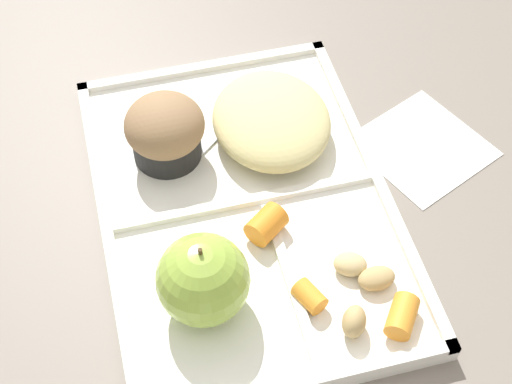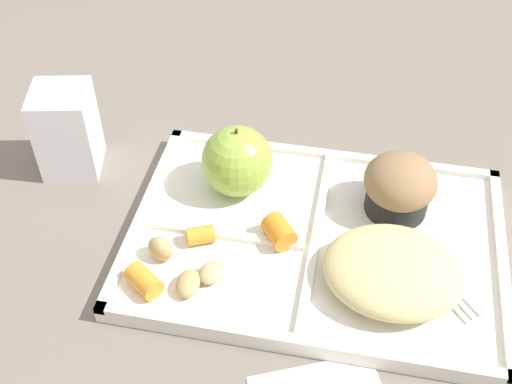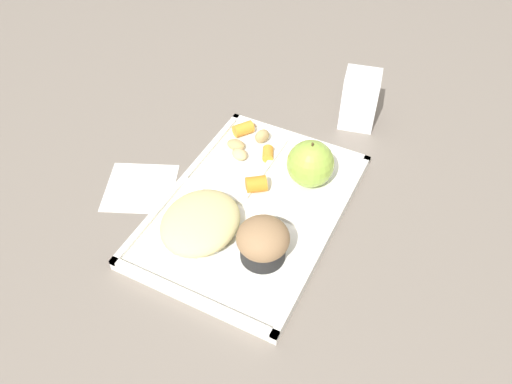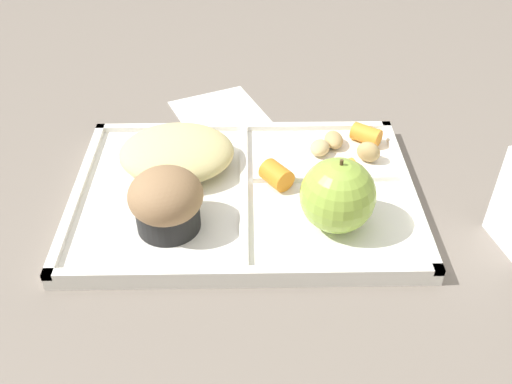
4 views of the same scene
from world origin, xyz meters
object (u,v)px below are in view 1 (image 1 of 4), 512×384
Objects in this scene: bran_muffin at (165,131)px; plastic_fork at (237,115)px; lunch_tray at (245,208)px; green_apple at (203,280)px.

bran_muffin is 0.58× the size of plastic_fork.
green_apple is at bearing 148.50° from lunch_tray.
bran_muffin is at bearing 113.07° from plastic_fork.
lunch_tray is 0.11m from bran_muffin.
lunch_tray is at bearing -31.50° from green_apple.
green_apple is (-0.10, 0.06, 0.05)m from lunch_tray.
green_apple is at bearing 159.49° from plastic_fork.
bran_muffin is (0.18, 0.00, -0.01)m from green_apple.
green_apple is 0.62× the size of plastic_fork.
plastic_fork is at bearing -9.72° from lunch_tray.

